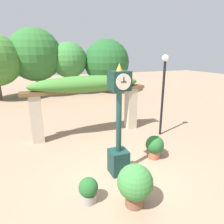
% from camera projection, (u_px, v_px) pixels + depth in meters
% --- Properties ---
extents(ground_plane, '(60.00, 60.00, 0.00)m').
position_uv_depth(ground_plane, '(121.00, 176.00, 5.93)').
color(ground_plane, '#9E7A60').
extents(pedestal_clock, '(0.52, 0.56, 3.25)m').
position_uv_depth(pedestal_clock, '(119.00, 129.00, 5.70)').
color(pedestal_clock, '#14332D').
rests_on(pedestal_clock, ground).
extents(pergola, '(5.29, 1.05, 2.61)m').
position_uv_depth(pergola, '(87.00, 90.00, 8.44)').
color(pergola, '#BCB299').
rests_on(pergola, ground).
extents(potted_plant_near_left, '(0.84, 0.84, 1.05)m').
position_uv_depth(potted_plant_near_left, '(135.00, 184.00, 4.63)').
color(potted_plant_near_left, brown).
rests_on(potted_plant_near_left, ground).
extents(potted_plant_near_right, '(0.62, 0.62, 0.81)m').
position_uv_depth(potted_plant_near_right, '(155.00, 146.00, 6.82)').
color(potted_plant_near_right, '#9E563D').
rests_on(potted_plant_near_right, ground).
extents(potted_plant_far_left, '(0.48, 0.48, 0.64)m').
position_uv_depth(potted_plant_far_left, '(88.00, 190.00, 4.81)').
color(potted_plant_far_left, gray).
rests_on(potted_plant_far_left, ground).
extents(lamp_post, '(0.28, 0.28, 3.45)m').
position_uv_depth(lamp_post, '(164.00, 84.00, 8.33)').
color(lamp_post, black).
rests_on(lamp_post, ground).
extents(tree_line, '(12.85, 5.10, 5.55)m').
position_uv_depth(tree_line, '(53.00, 59.00, 16.63)').
color(tree_line, brown).
rests_on(tree_line, ground).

